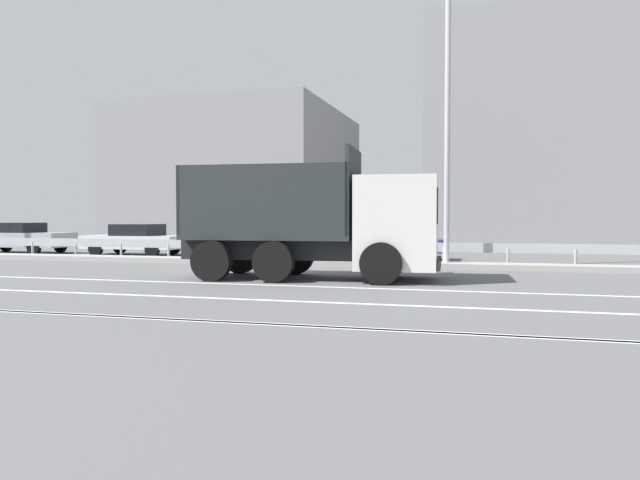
% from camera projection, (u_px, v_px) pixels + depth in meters
% --- Properties ---
extents(ground_plane, '(320.00, 320.00, 0.00)m').
position_uv_depth(ground_plane, '(263.00, 271.00, 19.09)').
color(ground_plane, '#565659').
extents(lane_strip_0, '(52.50, 0.16, 0.01)m').
position_uv_depth(lane_strip_0, '(287.00, 286.00, 14.92)').
color(lane_strip_0, silver).
rests_on(lane_strip_0, ground_plane).
extents(lane_strip_1, '(52.50, 0.16, 0.01)m').
position_uv_depth(lane_strip_1, '(246.00, 299.00, 12.46)').
color(lane_strip_1, silver).
rests_on(lane_strip_1, ground_plane).
extents(lane_strip_2, '(52.50, 0.16, 0.01)m').
position_uv_depth(lane_strip_2, '(185.00, 319.00, 10.01)').
color(lane_strip_2, silver).
rests_on(lane_strip_2, ground_plane).
extents(lane_strip_3, '(52.50, 0.16, 0.01)m').
position_uv_depth(lane_strip_3, '(184.00, 320.00, 9.95)').
color(lane_strip_3, silver).
rests_on(lane_strip_3, ground_plane).
extents(median_island, '(28.88, 1.10, 0.18)m').
position_uv_depth(median_island, '(288.00, 262.00, 21.46)').
color(median_island, gray).
rests_on(median_island, ground_plane).
extents(median_guardrail, '(52.50, 0.09, 0.78)m').
position_uv_depth(median_guardrail, '(298.00, 247.00, 22.45)').
color(median_guardrail, '#9EA0A5').
rests_on(median_guardrail, ground_plane).
extents(dump_truck, '(6.94, 3.02, 3.44)m').
position_uv_depth(dump_truck, '(344.00, 229.00, 16.41)').
color(dump_truck, silver).
rests_on(dump_truck, ground_plane).
extents(median_road_sign, '(0.81, 0.16, 2.41)m').
position_uv_depth(median_road_sign, '(239.00, 227.00, 21.92)').
color(median_road_sign, white).
rests_on(median_road_sign, ground_plane).
extents(street_lamp_1, '(0.71, 2.75, 10.03)m').
position_uv_depth(street_lamp_1, '(447.00, 93.00, 19.70)').
color(street_lamp_1, '#ADADB2').
rests_on(street_lamp_1, ground_plane).
extents(parked_car_1, '(4.86, 2.00, 1.39)m').
position_uv_depth(parked_car_1, '(19.00, 237.00, 28.30)').
color(parked_car_1, '#A3A3A8').
rests_on(parked_car_1, ground_plane).
extents(parked_car_2, '(4.31, 2.09, 1.34)m').
position_uv_depth(parked_car_2, '(136.00, 239.00, 26.71)').
color(parked_car_2, silver).
rests_on(parked_car_2, ground_plane).
extents(parked_car_3, '(4.09, 2.01, 1.56)m').
position_uv_depth(parked_car_3, '(260.00, 238.00, 25.64)').
color(parked_car_3, gray).
rests_on(parked_car_3, ground_plane).
extents(parked_car_4, '(3.91, 1.94, 1.29)m').
position_uv_depth(parked_car_4, '(396.00, 242.00, 24.07)').
color(parked_car_4, navy).
rests_on(parked_car_4, ground_plane).
extents(background_building_0, '(14.28, 15.65, 9.32)m').
position_uv_depth(background_building_0, '(243.00, 176.00, 46.30)').
color(background_building_0, gray).
rests_on(background_building_0, ground_plane).
extents(background_building_1, '(21.75, 9.70, 12.92)m').
position_uv_depth(background_building_1, '(624.00, 133.00, 35.55)').
color(background_building_1, gray).
rests_on(background_building_1, ground_plane).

